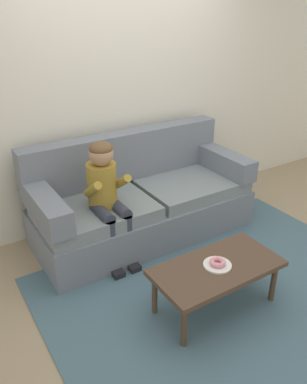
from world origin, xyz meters
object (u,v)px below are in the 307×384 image
donut (218,262)px  toy_controller (250,253)px  person_child (106,191)px  couch (141,201)px  coffee_table (217,271)px

donut → toy_controller: donut is taller
person_child → donut: bearing=-69.9°
couch → donut: (-0.08, -1.26, 0.07)m
coffee_table → donut: (-0.00, -0.00, 0.08)m
couch → toy_controller: (0.65, -0.90, -0.33)m
couch → donut: size_ratio=17.81×
couch → donut: bearing=-93.8°
coffee_table → person_child: 1.16m
coffee_table → donut: size_ratio=8.14×
donut → couch: bearing=86.2°
couch → person_child: person_child is taller
coffee_table → donut: bearing=-130.7°
couch → toy_controller: couch is taller
coffee_table → toy_controller: coffee_table is taller
coffee_table → donut: donut is taller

